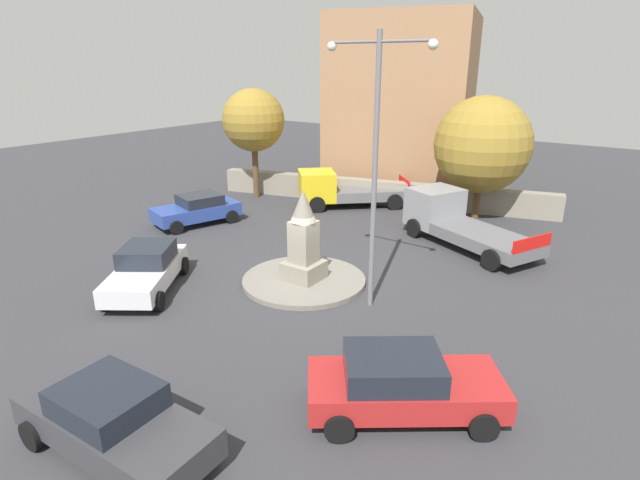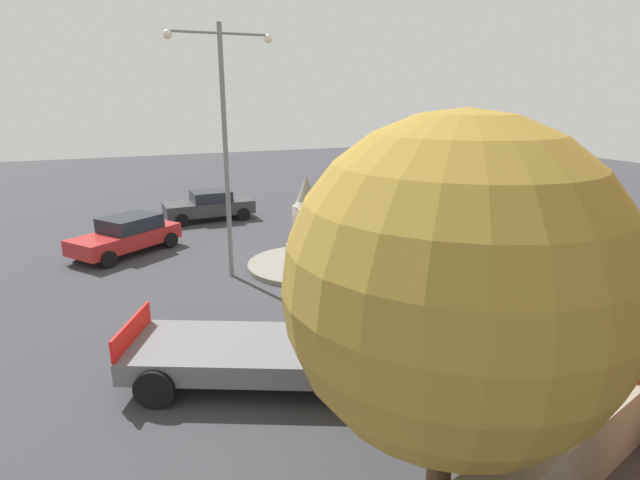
{
  "view_description": "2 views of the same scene",
  "coord_description": "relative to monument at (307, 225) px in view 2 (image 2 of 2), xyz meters",
  "views": [
    {
      "loc": [
        10.0,
        -13.19,
        7.5
      ],
      "look_at": [
        0.47,
        0.33,
        1.62
      ],
      "focal_mm": 28.42,
      "sensor_mm": 36.0,
      "label": 1
    },
    {
      "loc": [
        6.39,
        16.46,
        6.12
      ],
      "look_at": [
        -0.34,
        0.44,
        1.12
      ],
      "focal_mm": 28.22,
      "sensor_mm": 36.0,
      "label": 2
    }
  ],
  "objects": [
    {
      "name": "ground_plane",
      "position": [
        0.0,
        0.0,
        -1.6
      ],
      "size": [
        80.0,
        80.0,
        0.0
      ],
      "primitive_type": "plane",
      "color": "#38383D"
    },
    {
      "name": "traffic_island",
      "position": [
        0.0,
        0.0,
        -1.51
      ],
      "size": [
        4.39,
        4.39,
        0.17
      ],
      "primitive_type": "cylinder",
      "color": "gray",
      "rests_on": "ground"
    },
    {
      "name": "monument",
      "position": [
        0.0,
        0.0,
        0.0
      ],
      "size": [
        1.24,
        1.24,
        3.24
      ],
      "color": "gray",
      "rests_on": "traffic_island"
    },
    {
      "name": "streetlamp",
      "position": [
        2.79,
        -0.14,
        3.42
      ],
      "size": [
        3.41,
        0.28,
        8.31
      ],
      "color": "slate",
      "rests_on": "ground"
    },
    {
      "name": "car_white_parked_right",
      "position": [
        -4.07,
        -3.56,
        -0.83
      ],
      "size": [
        3.81,
        4.46,
        1.53
      ],
      "color": "silver",
      "rests_on": "ground"
    },
    {
      "name": "car_dark_grey_passing",
      "position": [
        1.88,
        -8.81,
        -0.84
      ],
      "size": [
        4.48,
        2.11,
        1.49
      ],
      "color": "#38383D",
      "rests_on": "ground"
    },
    {
      "name": "car_blue_parked_left",
      "position": [
        -8.37,
        2.58,
        -0.85
      ],
      "size": [
        2.97,
        4.38,
        1.43
      ],
      "color": "#2D479E",
      "rests_on": "ground"
    },
    {
      "name": "car_red_far_side",
      "position": [
        6.02,
        -4.41,
        -0.83
      ],
      "size": [
        4.52,
        3.97,
        1.48
      ],
      "color": "#B22323",
      "rests_on": "ground"
    },
    {
      "name": "truck_yellow_waiting",
      "position": [
        -4.4,
        9.18,
        -0.66
      ],
      "size": [
        5.58,
        5.38,
        1.96
      ],
      "color": "yellow",
      "rests_on": "ground"
    },
    {
      "name": "truck_grey_near_island",
      "position": [
        2.78,
        7.23,
        -0.62
      ],
      "size": [
        6.52,
        4.55,
        2.1
      ],
      "color": "gray",
      "rests_on": "ground"
    },
    {
      "name": "tree_near_wall",
      "position": [
        2.29,
        11.33,
        2.06
      ],
      "size": [
        4.64,
        4.64,
        5.99
      ],
      "color": "brown",
      "rests_on": "ground"
    }
  ]
}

